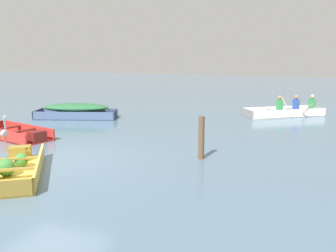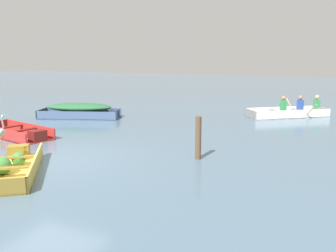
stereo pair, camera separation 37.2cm
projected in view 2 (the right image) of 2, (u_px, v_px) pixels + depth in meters
The scene contains 7 objects.
ground_plane at pixel (44, 161), 9.70m from camera, with size 80.00×80.00×0.00m, color slate.
dinghy_yellow_foreground at pixel (11, 166), 8.78m from camera, with size 2.75×3.10×0.44m.
skiff_slate_blue_near_moored at pixel (80, 109), 16.16m from camera, with size 3.62×2.21×0.65m.
skiff_red_mid_moored at pixel (18, 133), 12.43m from camera, with size 3.03×1.70×0.37m.
rowboat_white_with_crew at pixel (292, 112), 16.51m from camera, with size 3.49×3.04×0.93m.
heron_on_dinghy at pixel (2, 131), 9.02m from camera, with size 0.29×0.43×0.84m.
mooring_post at pixel (198, 138), 9.77m from camera, with size 0.16×0.16×1.14m, color brown.
Camera 2 is at (6.76, -7.22, 2.74)m, focal length 40.00 mm.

